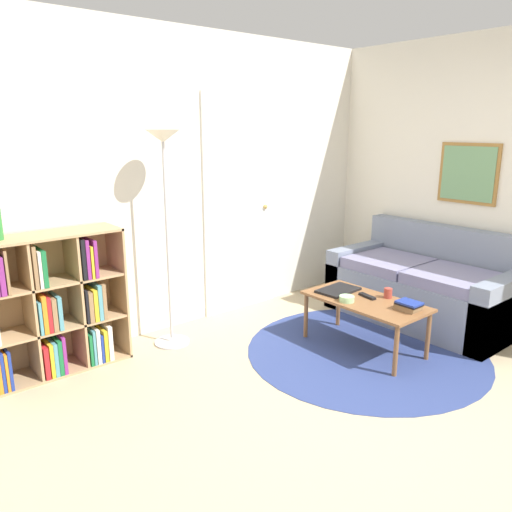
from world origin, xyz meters
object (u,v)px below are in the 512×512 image
Objects in this scene: laptop at (338,290)px; bookshelf at (49,308)px; bowl at (347,299)px; cup at (388,293)px; coffee_table at (365,305)px; floor_lamp at (165,178)px; couch at (426,288)px.

bookshelf is at bearing 155.65° from laptop.
bowl is 1.47× the size of cup.
bookshelf is 2.63m from cup.
bookshelf is 2.82× the size of laptop.
laptop is at bearing 56.22° from bowl.
bowl is at bearing 155.49° from coffee_table.
laptop is (-0.01, 0.29, 0.05)m from coffee_table.
bowl reaches higher than laptop.
laptop is at bearing -24.35° from bookshelf.
couch is (2.17, -1.04, -1.10)m from floor_lamp.
cup reaches higher than bowl.
cup reaches higher than laptop.
floor_lamp reaches higher than laptop.
coffee_table is (1.17, -1.10, -1.02)m from floor_lamp.
couch is at bearing -12.74° from laptop.
laptop is (2.09, -0.95, -0.07)m from bookshelf.
bookshelf is 2.30m from laptop.
laptop is 4.52× the size of cup.
floor_lamp is at bearing 134.61° from bowl.
coffee_table is 0.22m from cup.
cup is (0.18, -0.09, 0.09)m from coffee_table.
bookshelf is 2.27m from bowl.
bookshelf is 0.63× the size of couch.
bookshelf reaches higher than laptop.
bookshelf is 1.05× the size of coffee_table.
cup is at bearing -63.92° from laptop.
laptop is at bearing 116.08° from cup.
couch reaches higher than bowl.
bookshelf is at bearing 149.56° from coffee_table.
floor_lamp is at bearing 144.99° from laptop.
coffee_table is at bearing -88.97° from laptop.
coffee_table is (-1.00, -0.06, 0.08)m from couch.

